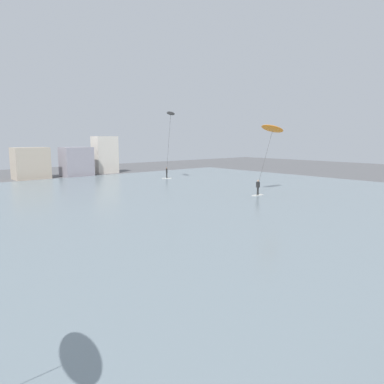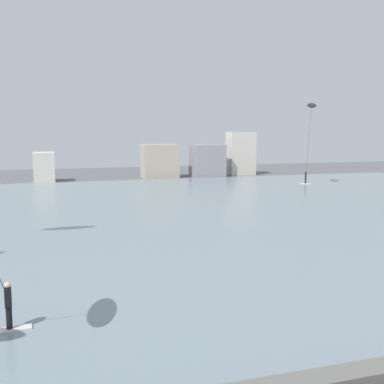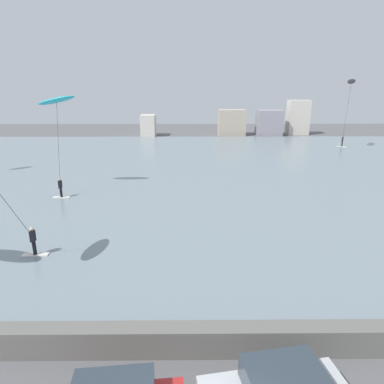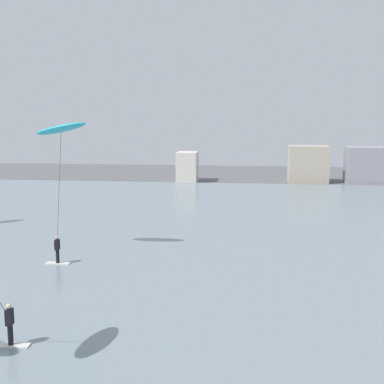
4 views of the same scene
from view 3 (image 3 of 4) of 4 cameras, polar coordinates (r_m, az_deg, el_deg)
seawall_barrier at (r=12.89m, az=3.03°, el=-23.42°), size 60.00×0.70×1.08m
water_bay at (r=37.52m, az=0.59°, el=3.59°), size 84.00×52.00×0.10m
far_shore_buildings at (r=66.32m, az=9.46°, el=11.52°), size 31.55×4.98×6.42m
kitesurfer_cyan at (r=31.30m, az=-21.67°, el=12.85°), size 3.38×3.44×8.31m
kitesurfer_black at (r=54.52m, az=24.96°, el=15.53°), size 2.67×4.26×9.92m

